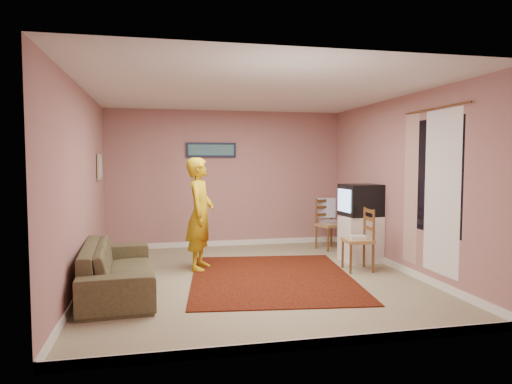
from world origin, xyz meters
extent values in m
plane|color=tan|center=(0.00, 0.00, 0.00)|extent=(5.00, 5.00, 0.00)
cube|color=#9E7268|center=(0.00, 2.50, 1.30)|extent=(4.50, 0.02, 2.60)
cube|color=#9E7268|center=(0.00, -2.50, 1.30)|extent=(4.50, 0.02, 2.60)
cube|color=#9E7268|center=(-2.25, 0.00, 1.30)|extent=(0.02, 5.00, 2.60)
cube|color=#9E7268|center=(2.25, 0.00, 1.30)|extent=(0.02, 5.00, 2.60)
cube|color=silver|center=(0.00, 0.00, 2.60)|extent=(4.50, 5.00, 0.02)
cube|color=white|center=(0.00, 2.49, 0.05)|extent=(4.50, 0.02, 0.10)
cube|color=white|center=(0.00, -2.49, 0.05)|extent=(4.50, 0.02, 0.10)
cube|color=white|center=(-2.24, 0.00, 0.05)|extent=(0.02, 5.00, 0.10)
cube|color=white|center=(2.24, 0.00, 0.05)|extent=(0.02, 5.00, 0.10)
cube|color=black|center=(2.24, -0.90, 1.45)|extent=(0.01, 1.10, 1.50)
cube|color=white|center=(2.23, -1.05, 1.25)|extent=(0.01, 0.75, 2.10)
cube|color=beige|center=(2.21, -0.35, 1.25)|extent=(0.01, 0.35, 2.10)
cylinder|color=brown|center=(2.20, -0.90, 2.32)|extent=(0.02, 1.40, 0.02)
cube|color=#121933|center=(-0.30, 2.47, 1.85)|extent=(0.95, 0.03, 0.28)
cube|color=#325B8D|center=(-0.30, 2.45, 1.85)|extent=(0.86, 0.01, 0.20)
cube|color=tan|center=(-2.22, 1.60, 1.55)|extent=(0.03, 0.38, 0.42)
cube|color=silver|center=(-2.20, 1.60, 1.55)|extent=(0.01, 0.30, 0.34)
cube|color=black|center=(0.26, -0.05, 0.01)|extent=(2.56, 3.04, 0.01)
cube|color=white|center=(1.95, 0.70, 0.37)|extent=(0.59, 0.53, 0.75)
cube|color=black|center=(1.95, 0.70, 1.01)|extent=(0.63, 0.58, 0.52)
cube|color=#8CB2F2|center=(1.65, 0.68, 1.01)|extent=(0.05, 0.43, 0.37)
cube|color=#A77B51|center=(1.82, 1.74, 0.45)|extent=(0.53, 0.52, 0.05)
cube|color=brown|center=(1.82, 1.74, 0.69)|extent=(0.41, 0.17, 0.48)
cube|color=#BCBCC1|center=(1.82, 1.74, 0.51)|extent=(0.45, 0.38, 0.07)
cube|color=#8EABE9|center=(1.82, 1.93, 0.75)|extent=(0.35, 0.04, 0.37)
cube|color=#A77B51|center=(1.63, 0.11, 0.45)|extent=(0.43, 0.45, 0.05)
cube|color=brown|center=(1.63, 0.11, 0.70)|extent=(0.07, 0.43, 0.48)
cube|color=silver|center=(1.63, 0.11, 0.50)|extent=(0.25, 0.20, 0.05)
imported|color=brown|center=(-1.80, -0.32, 0.31)|extent=(0.96, 2.17, 0.62)
imported|color=gold|center=(-0.68, 0.69, 0.85)|extent=(0.58, 0.72, 1.69)
camera|label=1|loc=(-1.28, -6.19, 1.66)|focal=32.00mm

